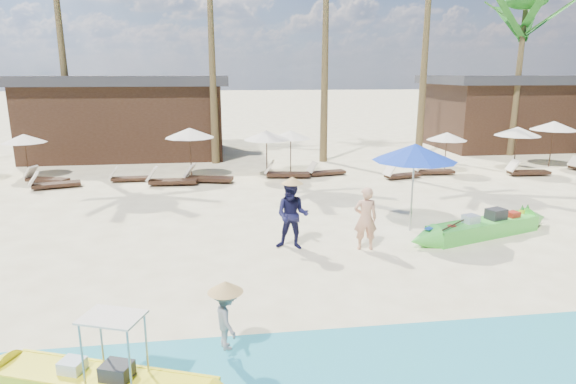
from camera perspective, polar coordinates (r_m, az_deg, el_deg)
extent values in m
plane|color=#FFF2BC|center=(11.38, 8.14, -9.19)|extent=(240.00, 240.00, 0.00)
cube|color=green|center=(14.55, 22.12, -4.02)|extent=(3.62, 1.81, 0.43)
cube|color=white|center=(14.55, 22.13, -3.94)|extent=(3.09, 1.46, 0.19)
cube|color=#262628|center=(14.79, 23.41, -2.59)|extent=(0.60, 0.53, 0.39)
cube|color=silver|center=(14.19, 20.82, -3.18)|extent=(0.48, 0.44, 0.32)
cube|color=#AA2616|center=(15.24, 25.08, -2.58)|extent=(0.41, 0.37, 0.25)
cylinder|color=#AA2616|center=(13.75, 18.83, -4.01)|extent=(0.25, 0.25, 0.10)
cylinder|color=#262628|center=(13.49, 18.30, -4.34)|extent=(0.23, 0.23, 0.09)
sphere|color=tan|center=(13.28, 17.09, -4.27)|extent=(0.20, 0.20, 0.20)
cylinder|color=yellow|center=(15.77, 25.97, -2.24)|extent=(0.16, 0.16, 0.20)
cylinder|color=yellow|center=(15.94, 26.48, -2.13)|extent=(0.16, 0.16, 0.20)
cube|color=#262628|center=(7.42, -19.59, -19.61)|extent=(0.48, 0.44, 0.30)
cube|color=silver|center=(7.78, -24.16, -18.51)|extent=(0.39, 0.37, 0.26)
cube|color=silver|center=(6.99, -20.16, -13.76)|extent=(0.94, 0.79, 0.03)
imported|color=tan|center=(12.45, 9.17, -3.12)|extent=(0.64, 0.45, 1.66)
imported|color=#131436|center=(12.34, 0.51, -2.78)|extent=(1.04, 0.92, 1.79)
imported|color=gray|center=(7.87, -7.32, -14.64)|extent=(0.55, 0.74, 1.03)
cylinder|color=#99999E|center=(14.09, 14.52, 0.31)|extent=(0.05, 0.05, 2.46)
cone|color=#1335B4|center=(13.89, 14.79, 4.58)|extent=(2.36, 2.36, 0.48)
cylinder|color=#332015|center=(23.73, -28.60, 3.70)|extent=(0.05, 0.05, 1.85)
cone|color=silver|center=(23.63, -28.82, 5.59)|extent=(1.85, 1.85, 0.37)
cube|color=#332015|center=(21.12, -25.75, 0.82)|extent=(1.86, 1.08, 0.12)
cube|color=silver|center=(21.08, -27.94, 1.42)|extent=(0.55, 0.66, 0.52)
cube|color=#332015|center=(22.23, -26.60, 1.31)|extent=(1.80, 1.08, 0.12)
cube|color=silver|center=(22.65, -28.20, 2.12)|extent=(0.54, 0.65, 0.50)
cylinder|color=#332015|center=(21.20, -11.47, 4.46)|extent=(0.05, 0.05, 2.11)
cone|color=silver|center=(21.07, -11.59, 6.89)|extent=(2.11, 2.11, 0.42)
cube|color=#332015|center=(21.26, -18.16, 1.54)|extent=(1.56, 0.56, 0.11)
cube|color=silver|center=(21.31, -20.02, 2.17)|extent=(0.37, 0.51, 0.45)
cube|color=#332015|center=(20.07, -13.45, 1.25)|extent=(1.92, 0.69, 0.13)
cube|color=silver|center=(20.14, -15.86, 2.11)|extent=(0.45, 0.63, 0.55)
cylinder|color=#332015|center=(20.82, -2.54, 4.40)|extent=(0.05, 0.05, 2.00)
cone|color=silver|center=(20.70, -2.56, 6.74)|extent=(2.00, 2.00, 0.40)
cube|color=#332015|center=(20.26, -9.27, 1.57)|extent=(2.00, 1.07, 0.13)
cube|color=silver|center=(20.44, -11.57, 2.54)|extent=(0.57, 0.70, 0.56)
cylinder|color=#332015|center=(21.91, 0.31, 4.74)|extent=(0.05, 0.05, 1.88)
cone|color=silver|center=(21.80, 0.32, 6.84)|extent=(1.88, 1.88, 0.38)
cube|color=#332015|center=(20.91, 0.04, 2.13)|extent=(1.93, 0.90, 0.13)
cube|color=silver|center=(20.89, -2.22, 3.02)|extent=(0.51, 0.66, 0.54)
cube|color=#332015|center=(21.47, 4.65, 2.34)|extent=(1.71, 0.84, 0.12)
cube|color=silver|center=(21.14, 2.88, 2.98)|extent=(0.46, 0.59, 0.48)
cylinder|color=#332015|center=(23.05, 18.17, 4.39)|extent=(0.04, 0.04, 1.79)
cone|color=silver|center=(22.94, 18.31, 6.29)|extent=(1.79, 1.79, 0.36)
cube|color=#332015|center=(21.35, 13.44, 1.92)|extent=(1.67, 0.91, 0.11)
cube|color=silver|center=(20.90, 11.93, 2.53)|extent=(0.48, 0.59, 0.46)
cube|color=#332015|center=(22.55, 16.99, 2.34)|extent=(1.72, 0.64, 0.12)
cube|color=silver|center=(22.23, 15.25, 3.09)|extent=(0.41, 0.57, 0.49)
cylinder|color=#332015|center=(24.29, 25.36, 4.48)|extent=(0.05, 0.05, 2.03)
cone|color=silver|center=(24.19, 25.57, 6.51)|extent=(2.03, 2.03, 0.41)
cube|color=#332015|center=(23.91, 26.64, 2.11)|extent=(1.80, 0.69, 0.12)
cube|color=silver|center=(23.47, 25.08, 2.86)|extent=(0.43, 0.60, 0.52)
cylinder|color=#332015|center=(26.57, 28.76, 4.93)|extent=(0.05, 0.05, 2.14)
cone|color=silver|center=(26.47, 28.99, 6.89)|extent=(2.14, 2.14, 0.43)
cube|color=silver|center=(26.20, 30.88, 3.14)|extent=(0.46, 0.59, 0.47)
cone|color=brown|center=(26.23, -25.21, 14.85)|extent=(0.40, 0.40, 10.89)
cone|color=brown|center=(24.33, -8.99, 15.17)|extent=(0.40, 0.40, 10.08)
cone|color=brown|center=(24.63, 4.43, 16.65)|extent=(0.40, 0.40, 11.26)
cone|color=brown|center=(26.64, 16.10, 18.02)|extent=(0.40, 0.40, 13.16)
cone|color=brown|center=(29.22, 25.57, 11.81)|extent=(0.40, 0.40, 8.07)
ellipsoid|color=#1F6318|center=(29.44, 26.44, 19.65)|extent=(2.08, 2.08, 0.88)
cube|color=#332015|center=(28.11, -18.22, 8.06)|extent=(10.00, 6.00, 3.80)
cube|color=#2D2D33|center=(28.00, -18.56, 12.43)|extent=(10.80, 6.60, 0.50)
cube|color=#332015|center=(32.46, 24.06, 8.25)|extent=(8.00, 6.00, 3.80)
cube|color=#2D2D33|center=(32.36, 24.44, 12.03)|extent=(8.80, 6.60, 0.50)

